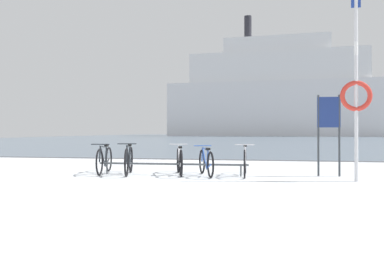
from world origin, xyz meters
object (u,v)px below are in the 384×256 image
(bicycle_1, at_px, (129,160))
(bicycle_3, at_px, (206,162))
(bicycle_2, at_px, (180,161))
(info_sign, at_px, (329,121))
(ferry_ship, at_px, (281,95))
(rescue_post, at_px, (356,90))
(bicycle_4, at_px, (245,161))
(bicycle_0, at_px, (104,160))

(bicycle_1, relative_size, bicycle_3, 1.06)
(bicycle_3, bearing_deg, bicycle_2, 170.81)
(info_sign, bearing_deg, ferry_ship, 89.42)
(info_sign, height_order, rescue_post, rescue_post)
(bicycle_3, distance_m, bicycle_4, 0.96)
(bicycle_0, xyz_separation_m, bicycle_1, (0.72, -0.15, 0.01))
(bicycle_0, height_order, info_sign, info_sign)
(bicycle_0, height_order, bicycle_3, bicycle_0)
(rescue_post, bearing_deg, bicycle_1, 175.61)
(bicycle_3, relative_size, ferry_ship, 0.03)
(bicycle_2, height_order, info_sign, info_sign)
(bicycle_2, xyz_separation_m, ferry_ship, (4.47, 78.63, 8.34))
(rescue_post, bearing_deg, ferry_ship, 89.75)
(bicycle_1, relative_size, ferry_ship, 0.03)
(ferry_ship, bearing_deg, bicycle_2, -93.25)
(bicycle_2, relative_size, info_sign, 0.82)
(bicycle_1, distance_m, info_sign, 5.08)
(bicycle_1, bearing_deg, bicycle_3, 2.88)
(bicycle_2, height_order, ferry_ship, ferry_ship)
(bicycle_2, xyz_separation_m, rescue_post, (4.12, -0.63, 1.67))
(bicycle_1, relative_size, info_sign, 0.83)
(bicycle_2, distance_m, ferry_ship, 79.20)
(bicycle_0, bearing_deg, ferry_ship, 85.30)
(bicycle_2, bearing_deg, bicycle_0, -178.33)
(rescue_post, relative_size, ferry_ship, 0.09)
(bicycle_1, distance_m, bicycle_4, 2.94)
(bicycle_1, height_order, info_sign, info_sign)
(bicycle_3, bearing_deg, bicycle_1, -177.12)
(bicycle_4, distance_m, info_sign, 2.28)
(bicycle_1, xyz_separation_m, rescue_post, (5.40, -0.41, 1.65))
(bicycle_0, distance_m, rescue_post, 6.37)
(bicycle_3, distance_m, info_sign, 3.18)
(bicycle_0, relative_size, bicycle_3, 1.10)
(bicycle_0, height_order, ferry_ship, ferry_ship)
(bicycle_1, xyz_separation_m, bicycle_3, (1.97, 0.10, -0.03))
(bicycle_0, distance_m, bicycle_3, 2.70)
(bicycle_0, height_order, bicycle_2, bicycle_0)
(bicycle_4, distance_m, ferry_ship, 79.11)
(bicycle_3, relative_size, info_sign, 0.78)
(bicycle_0, distance_m, bicycle_2, 2.00)
(bicycle_3, bearing_deg, bicycle_4, 7.43)
(bicycle_0, xyz_separation_m, rescue_post, (6.12, -0.57, 1.66))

